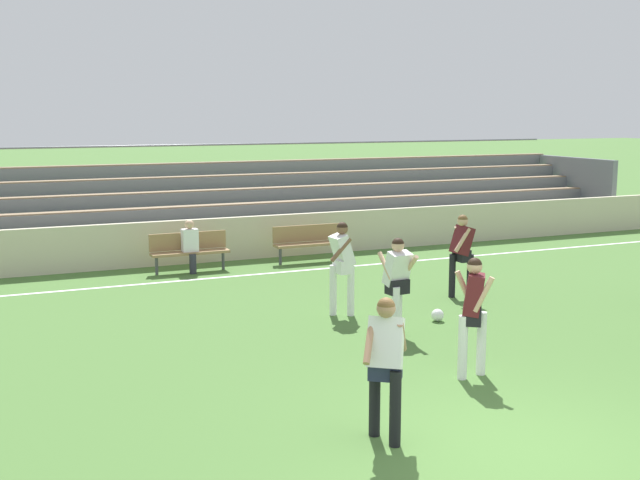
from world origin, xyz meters
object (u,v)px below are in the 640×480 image
player_white_wide_left (397,278)px  player_dark_overlapping (473,306)px  soccer_ball (438,315)px  bench_near_bin (309,240)px  bench_near_wall_gap (189,248)px  spectator_seated (190,242)px  player_white_on_ball (385,357)px  player_white_pressing_high (342,260)px  bleacher_stand (299,198)px  player_dark_challenging (462,248)px

player_white_wide_left → player_dark_overlapping: size_ratio=0.96×
player_dark_overlapping → soccer_ball: bearing=67.1°
bench_near_bin → soccer_ball: bearing=-91.0°
bench_near_wall_gap → spectator_seated: spectator_seated is taller
player_white_wide_left → player_white_on_ball: 4.34m
player_white_pressing_high → player_white_on_ball: bearing=-110.3°
bench_near_bin → player_white_wide_left: 6.66m
player_white_on_ball → player_white_wide_left: bearing=59.1°
spectator_seated → player_white_on_ball: size_ratio=0.74×
bench_near_wall_gap → player_white_pressing_high: player_white_pressing_high is taller
player_white_wide_left → soccer_ball: (1.07, 0.45, -0.85)m
bleacher_stand → player_dark_challenging: bearing=-90.5°
soccer_ball → player_white_wide_left: bearing=-157.3°
player_dark_overlapping → spectator_seated: bearing=101.2°
bleacher_stand → spectator_seated: size_ratio=17.11×
bench_near_wall_gap → player_white_wide_left: bearing=-74.5°
bleacher_stand → spectator_seated: bearing=-136.4°
player_white_wide_left → spectator_seated: bearing=105.7°
bench_near_bin → player_white_on_ball: 10.82m
bench_near_bin → player_white_wide_left: bearing=-100.2°
bench_near_wall_gap → player_dark_challenging: bearing=-47.7°
player_white_on_ball → bench_near_bin: bearing=71.6°
spectator_seated → player_white_on_ball: player_white_on_ball is taller
bench_near_bin → spectator_seated: (-2.99, -0.12, 0.16)m
player_white_on_ball → spectator_seated: bearing=87.6°
player_dark_overlapping → player_white_on_ball: 2.58m
bench_near_wall_gap → player_white_pressing_high: 5.29m
player_white_wide_left → soccer_ball: 1.43m
bleacher_stand → player_white_pressing_high: size_ratio=12.13×
bench_near_wall_gap → player_white_pressing_high: (1.51, -5.04, 0.47)m
player_white_pressing_high → player_white_on_ball: player_white_pressing_high is taller
bleacher_stand → bench_near_wall_gap: size_ratio=11.50×
bench_near_bin → player_dark_challenging: 4.90m
bench_near_bin → player_dark_overlapping: 8.93m
player_white_wide_left → player_white_on_ball: bearing=-120.9°
bench_near_bin → spectator_seated: bearing=-177.8°
player_white_wide_left → player_dark_challenging: bearing=36.7°
bleacher_stand → player_white_wide_left: bleacher_stand is taller
bleacher_stand → bench_near_wall_gap: (-4.37, -4.04, -0.58)m
spectator_seated → soccer_ball: spectator_seated is taller
bench_near_bin → player_dark_challenging: (1.29, -4.70, 0.44)m
bench_near_bin → spectator_seated: spectator_seated is taller
bleacher_stand → player_white_pressing_high: (-2.85, -9.08, -0.11)m
player_white_wide_left → player_white_pressing_high: size_ratio=0.95×
player_white_wide_left → player_dark_challenging: 3.08m
bleacher_stand → player_dark_overlapping: bleacher_stand is taller
spectator_seated → player_white_pressing_high: bearing=-72.9°
player_white_wide_left → player_dark_overlapping: 2.28m
player_dark_overlapping → bench_near_bin: bearing=81.9°
player_white_wide_left → player_dark_overlapping: bearing=-92.1°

